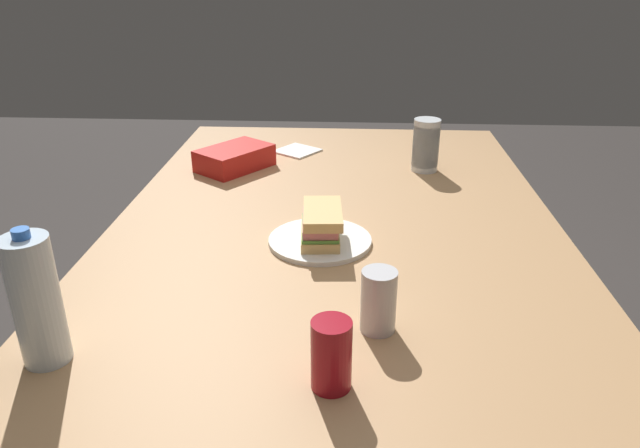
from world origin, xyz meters
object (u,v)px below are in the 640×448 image
Objects in this scene: sandwich at (321,224)px; water_bottle_tall at (36,301)px; soda_can_silver at (379,301)px; dining_table at (335,254)px; chip_bag at (235,158)px; soda_can_red at (331,355)px; paper_plate at (320,241)px; plastic_cup_stack at (426,145)px.

water_bottle_tall reaches higher than sandwich.
water_bottle_tall is at bearing -77.93° from soda_can_silver.
dining_table is 0.77m from water_bottle_tall.
chip_bag is at bearing -142.38° from dining_table.
soda_can_red is 1.00× the size of soda_can_silver.
chip_bag is at bearing -161.45° from soda_can_red.
water_bottle_tall reaches higher than soda_can_red.
soda_can_red is (0.52, 0.05, 0.05)m from paper_plate.
paper_plate reaches higher than dining_table.
chip_bag is at bearing -150.06° from paper_plate.
dining_table is 0.16m from sandwich.
plastic_cup_stack reaches higher than soda_can_red.
paper_plate is 1.01× the size of water_bottle_tall.
water_bottle_tall is at bearing -42.72° from paper_plate.
dining_table is at bearing -30.69° from plastic_cup_stack.
soda_can_red is at bearing 55.97° from chip_bag.
plastic_cup_stack is at bearing 150.90° from paper_plate.
sandwich is 0.76× the size of water_bottle_tall.
paper_plate is 1.33× the size of sandwich.
water_bottle_tall is 1.27m from plastic_cup_stack.
dining_table is at bearing -178.73° from soda_can_red.
soda_can_red is at bearing 5.17° from paper_plate.
soda_can_red is at bearing 4.98° from sandwich.
soda_can_silver is (-0.12, 0.57, -0.06)m from water_bottle_tall.
plastic_cup_stack reaches higher than dining_table.
plastic_cup_stack is at bearing 129.01° from chip_bag.
dining_table is 0.56m from plastic_cup_stack.
plastic_cup_stack is at bearing 168.86° from soda_can_silver.
soda_can_red is 1.11m from chip_bag.
chip_bag is 1.02m from water_bottle_tall.
plastic_cup_stack is 0.93m from soda_can_silver.
plastic_cup_stack is (-0.02, 0.61, 0.05)m from chip_bag.
water_bottle_tall is at bearing -43.08° from sandwich.
sandwich is 0.81× the size of chip_bag.
paper_plate is at bearing -149.43° from sandwich.
soda_can_red reaches higher than chip_bag.
plastic_cup_stack is (-1.07, 0.26, 0.02)m from soda_can_red.
soda_can_red is at bearing 84.96° from water_bottle_tall.
dining_table is at bearing 159.69° from paper_plate.
paper_plate is 0.05m from sandwich.
paper_plate is 1.08× the size of chip_bag.
soda_can_red reaches higher than dining_table.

